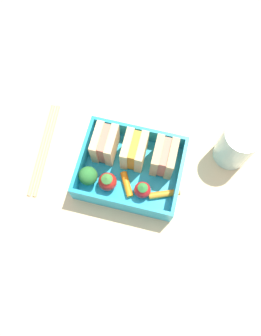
% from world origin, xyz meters
% --- Properties ---
extents(ground_plane, '(1.20, 1.20, 0.02)m').
position_xyz_m(ground_plane, '(0.00, 0.00, -0.01)').
color(ground_plane, '#DEBC8B').
extents(bento_tray, '(0.17, 0.14, 0.01)m').
position_xyz_m(bento_tray, '(0.00, 0.00, 0.01)').
color(bento_tray, '#209CBE').
rests_on(bento_tray, ground_plane).
extents(bento_rim, '(0.17, 0.14, 0.04)m').
position_xyz_m(bento_rim, '(0.00, 0.00, 0.03)').
color(bento_rim, '#209CBE').
rests_on(bento_rim, bento_tray).
extents(sandwich_left, '(0.04, 0.05, 0.06)m').
position_xyz_m(sandwich_left, '(-0.05, 0.03, 0.04)').
color(sandwich_left, '#E4B883').
rests_on(sandwich_left, bento_tray).
extents(sandwich_center_left, '(0.04, 0.05, 0.06)m').
position_xyz_m(sandwich_center_left, '(0.00, 0.03, 0.04)').
color(sandwich_center_left, '#DCC280').
rests_on(sandwich_center_left, bento_tray).
extents(sandwich_center, '(0.04, 0.05, 0.06)m').
position_xyz_m(sandwich_center, '(0.05, 0.03, 0.04)').
color(sandwich_center, tan).
rests_on(sandwich_center, bento_tray).
extents(broccoli_floret, '(0.03, 0.03, 0.04)m').
position_xyz_m(broccoli_floret, '(-0.06, -0.03, 0.04)').
color(broccoli_floret, '#93BD69').
rests_on(broccoli_floret, bento_tray).
extents(strawberry_far_left, '(0.03, 0.03, 0.04)m').
position_xyz_m(strawberry_far_left, '(-0.03, -0.03, 0.03)').
color(strawberry_far_left, red).
rests_on(strawberry_far_left, bento_tray).
extents(carrot_stick_far_left, '(0.03, 0.04, 0.01)m').
position_xyz_m(carrot_stick_far_left, '(-0.00, -0.03, 0.02)').
color(carrot_stick_far_left, orange).
rests_on(carrot_stick_far_left, bento_tray).
extents(strawberry_left, '(0.03, 0.03, 0.03)m').
position_xyz_m(strawberry_left, '(0.03, -0.03, 0.03)').
color(strawberry_left, red).
rests_on(strawberry_left, bento_tray).
extents(carrot_stick_left, '(0.05, 0.03, 0.01)m').
position_xyz_m(carrot_stick_left, '(0.07, -0.03, 0.02)').
color(carrot_stick_left, orange).
rests_on(carrot_stick_left, bento_tray).
extents(chopstick_pair, '(0.03, 0.18, 0.01)m').
position_xyz_m(chopstick_pair, '(-0.17, 0.01, 0.00)').
color(chopstick_pair, tan).
rests_on(chopstick_pair, ground_plane).
extents(drinking_glass, '(0.06, 0.06, 0.08)m').
position_xyz_m(drinking_glass, '(0.17, 0.08, 0.04)').
color(drinking_glass, silver).
rests_on(drinking_glass, ground_plane).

